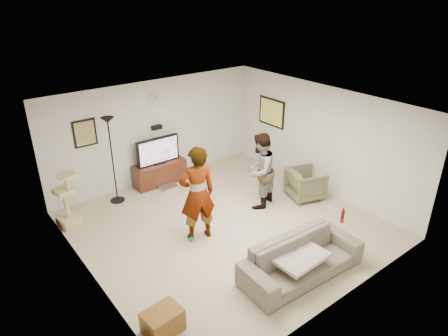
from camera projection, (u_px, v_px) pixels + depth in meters
floor at (226, 226)px, 8.23m from camera, size 5.50×5.50×0.02m
ceiling at (227, 107)px, 7.17m from camera, size 5.50×5.50×0.02m
wall_back at (156, 132)px, 9.67m from camera, size 5.50×0.04×2.50m
wall_front at (345, 235)px, 5.73m from camera, size 5.50×0.04×2.50m
wall_left at (86, 217)px, 6.17m from camera, size 0.04×5.50×2.50m
wall_right at (320, 139)px, 9.23m from camera, size 0.04×5.50×2.50m
wall_clock at (154, 97)px, 9.28m from camera, size 0.26×0.04×0.26m
wall_speaker at (157, 127)px, 9.57m from camera, size 0.25×0.10×0.10m
picture_back at (85, 133)px, 8.56m from camera, size 0.42×0.03×0.52m
picture_right at (272, 112)px, 10.26m from camera, size 0.03×0.78×0.62m
tv_stand at (160, 173)px, 9.84m from camera, size 1.31×0.45×0.54m
console_box at (168, 187)px, 9.66m from camera, size 0.40×0.30×0.07m
tv at (158, 150)px, 9.59m from camera, size 1.09×0.08×0.65m
tv_screen at (159, 151)px, 9.56m from camera, size 1.01×0.01×0.57m
floor_lamp at (113, 161)px, 8.73m from camera, size 0.32×0.32×1.98m
cat_tree at (65, 200)px, 7.99m from camera, size 0.45×0.45×1.17m
person_left at (197, 194)px, 7.47m from camera, size 0.78×0.61×1.90m
person_right at (260, 171)px, 8.61m from camera, size 1.01×0.91×1.69m
sofa at (302, 258)px, 6.74m from camera, size 2.23×0.97×0.64m
throw_blanket at (298, 256)px, 6.63m from camera, size 0.93×0.74×0.06m
beer_bottle at (343, 216)px, 7.11m from camera, size 0.06×0.06×0.25m
armchair at (305, 184)px, 9.16m from camera, size 0.95×0.94×0.69m
side_table at (163, 321)px, 5.68m from camera, size 0.57×0.45×0.36m
toy_ball at (191, 239)px, 7.70m from camera, size 0.09×0.09×0.09m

